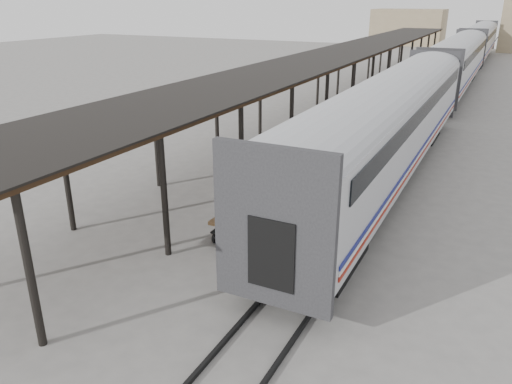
{
  "coord_description": "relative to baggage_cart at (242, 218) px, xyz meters",
  "views": [
    {
      "loc": [
        7.52,
        -13.42,
        7.63
      ],
      "look_at": [
        0.66,
        0.27,
        1.7
      ],
      "focal_mm": 35.0,
      "sensor_mm": 36.0,
      "label": 1
    }
  ],
  "objects": [
    {
      "name": "suitcase_stack",
      "position": [
        -0.11,
        0.33,
        0.38
      ],
      "size": [
        1.24,
        1.11,
        0.45
      ],
      "rotation": [
        0.0,
        0.0,
        -0.02
      ],
      "color": "#38393B",
      "rests_on": "baggage_cart"
    },
    {
      "name": "train",
      "position": [
        3.07,
        33.5,
        2.04
      ],
      "size": [
        3.45,
        76.01,
        4.01
      ],
      "color": "silver",
      "rests_on": "ground"
    },
    {
      "name": "porter",
      "position": [
        0.25,
        -0.65,
        1.19
      ],
      "size": [
        0.67,
        0.83,
        1.96
      ],
      "primitive_type": "imported",
      "rotation": [
        0.0,
        0.0,
        1.24
      ],
      "color": "navy",
      "rests_on": "baggage_cart"
    },
    {
      "name": "building_left",
      "position": [
        -10.12,
        81.7,
        2.35
      ],
      "size": [
        12.0,
        8.0,
        6.0
      ],
      "primitive_type": "cube",
      "color": "tan",
      "rests_on": "ground"
    },
    {
      "name": "ground",
      "position": [
        -0.12,
        -0.3,
        -0.65
      ],
      "size": [
        160.0,
        160.0,
        0.0
      ],
      "primitive_type": "plane",
      "color": "slate",
      "rests_on": "ground"
    },
    {
      "name": "pedestrian",
      "position": [
        -1.63,
        13.75,
        0.12
      ],
      "size": [
        0.97,
        0.6,
        1.54
      ],
      "primitive_type": "imported",
      "rotation": [
        0.0,
        0.0,
        3.41
      ],
      "color": "black",
      "rests_on": "ground"
    },
    {
      "name": "luggage_tug",
      "position": [
        -2.23,
        18.64,
        -0.1
      ],
      "size": [
        1.04,
        1.47,
        1.2
      ],
      "rotation": [
        0.0,
        0.0,
        -0.17
      ],
      "color": "maroon",
      "rests_on": "ground"
    },
    {
      "name": "baggage_cart",
      "position": [
        0.0,
        0.0,
        0.0
      ],
      "size": [
        1.3,
        2.43,
        0.86
      ],
      "rotation": [
        0.0,
        0.0,
        -0.02
      ],
      "color": "brown",
      "rests_on": "ground"
    },
    {
      "name": "rails",
      "position": [
        3.08,
        33.7,
        -0.59
      ],
      "size": [
        1.54,
        150.0,
        0.12
      ],
      "color": "black",
      "rests_on": "ground"
    },
    {
      "name": "canopy",
      "position": [
        -3.52,
        23.7,
        3.36
      ],
      "size": [
        4.9,
        64.3,
        4.15
      ],
      "color": "#422B19",
      "rests_on": "ground"
    }
  ]
}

